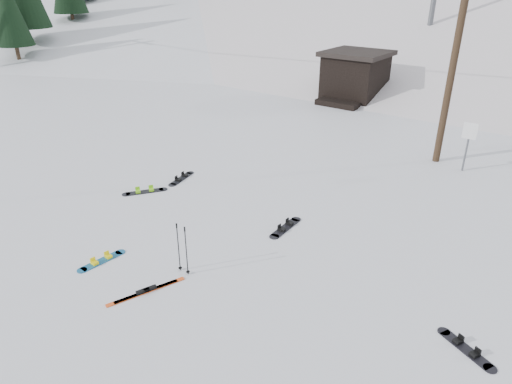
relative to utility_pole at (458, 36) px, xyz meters
The scene contains 14 objects.
ground 14.90m from the utility_pole, 98.13° to the right, with size 200.00×200.00×0.00m, color white.
ski_slope 44.31m from the utility_pole, 92.79° to the left, with size 60.00×75.00×45.00m, color silver.
ridge_left 53.35m from the utility_pole, 138.18° to the left, with size 34.00×85.00×38.00m, color white.
treeline_left 44.65m from the utility_pole, 144.16° to the left, with size 20.00×64.00×10.00m, color black, non-canonical shape.
utility_pole is the anchor object (origin of this frame).
trail_sign 3.60m from the utility_pole, 21.04° to the right, with size 0.50×0.09×1.85m.
lift_hut 10.40m from the utility_pole, 135.24° to the left, with size 3.40×4.10×2.75m.
hero_snowboard 13.83m from the utility_pole, 110.59° to the right, with size 0.34×1.34×0.09m.
hero_skis 13.45m from the utility_pole, 102.35° to the right, with size 0.73×1.81×0.10m.
ski_poles 12.22m from the utility_pole, 102.88° to the right, with size 0.36×0.10×1.31m.
board_scatter_b 10.94m from the utility_pole, 132.64° to the right, with size 0.53×1.42×0.10m.
board_scatter_c 12.11m from the utility_pole, 128.09° to the right, with size 0.97×1.29×0.11m.
board_scatter_d 11.43m from the utility_pole, 69.53° to the right, with size 1.23×0.73×0.09m.
board_scatter_f 9.39m from the utility_pole, 102.59° to the right, with size 0.33×1.49×0.10m.
Camera 1 is at (6.42, -3.58, 6.59)m, focal length 32.00 mm.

